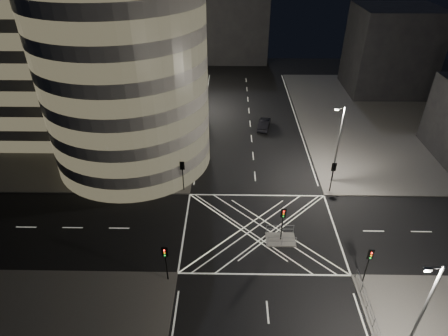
{
  "coord_description": "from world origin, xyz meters",
  "views": [
    {
      "loc": [
        -3.33,
        -29.54,
        27.26
      ],
      "look_at": [
        -3.94,
        7.31,
        3.0
      ],
      "focal_mm": 30.0,
      "sensor_mm": 36.0,
      "label": 1
    }
  ],
  "objects_px": {
    "traffic_signal_fr": "(333,172)",
    "street_lamp_left_far": "(193,79)",
    "central_island": "(280,240)",
    "street_lamp_right_near": "(420,315)",
    "traffic_signal_nr": "(369,260)",
    "traffic_signal_nl": "(165,258)",
    "street_lamp_left_near": "(181,130)",
    "traffic_signal_fl": "(183,171)",
    "traffic_signal_island": "(283,218)",
    "sedan": "(264,124)",
    "street_lamp_right_far": "(338,143)"
  },
  "relations": [
    {
      "from": "traffic_signal_nr",
      "to": "street_lamp_right_near",
      "type": "xyz_separation_m",
      "value": [
        0.64,
        -7.2,
        2.63
      ]
    },
    {
      "from": "street_lamp_left_near",
      "to": "street_lamp_right_near",
      "type": "height_order",
      "value": "same"
    },
    {
      "from": "traffic_signal_island",
      "to": "street_lamp_left_far",
      "type": "height_order",
      "value": "street_lamp_left_far"
    },
    {
      "from": "street_lamp_right_near",
      "to": "sedan",
      "type": "height_order",
      "value": "street_lamp_right_near"
    },
    {
      "from": "street_lamp_left_far",
      "to": "street_lamp_right_far",
      "type": "xyz_separation_m",
      "value": [
        18.87,
        -21.0,
        0.0
      ]
    },
    {
      "from": "traffic_signal_nl",
      "to": "street_lamp_right_far",
      "type": "relative_size",
      "value": 0.4
    },
    {
      "from": "central_island",
      "to": "traffic_signal_nr",
      "type": "bearing_deg",
      "value": -37.93
    },
    {
      "from": "traffic_signal_fr",
      "to": "sedan",
      "type": "bearing_deg",
      "value": 112.02
    },
    {
      "from": "traffic_signal_nr",
      "to": "traffic_signal_island",
      "type": "xyz_separation_m",
      "value": [
        -6.8,
        5.3,
        0.0
      ]
    },
    {
      "from": "central_island",
      "to": "traffic_signal_island",
      "type": "bearing_deg",
      "value": 0.0
    },
    {
      "from": "traffic_signal_fr",
      "to": "traffic_signal_island",
      "type": "bearing_deg",
      "value": -129.33
    },
    {
      "from": "traffic_signal_nl",
      "to": "street_lamp_left_near",
      "type": "height_order",
      "value": "street_lamp_left_near"
    },
    {
      "from": "traffic_signal_nl",
      "to": "street_lamp_left_near",
      "type": "distance_m",
      "value": 18.99
    },
    {
      "from": "traffic_signal_nr",
      "to": "street_lamp_left_near",
      "type": "xyz_separation_m",
      "value": [
        -18.24,
        18.8,
        2.63
      ]
    },
    {
      "from": "traffic_signal_fr",
      "to": "street_lamp_left_far",
      "type": "relative_size",
      "value": 0.4
    },
    {
      "from": "traffic_signal_fl",
      "to": "traffic_signal_fr",
      "type": "bearing_deg",
      "value": 0.0
    },
    {
      "from": "traffic_signal_fr",
      "to": "street_lamp_right_near",
      "type": "relative_size",
      "value": 0.4
    },
    {
      "from": "traffic_signal_fl",
      "to": "street_lamp_left_far",
      "type": "relative_size",
      "value": 0.4
    },
    {
      "from": "traffic_signal_nr",
      "to": "central_island",
      "type": "bearing_deg",
      "value": 142.07
    },
    {
      "from": "street_lamp_right_near",
      "to": "traffic_signal_fl",
      "type": "bearing_deg",
      "value": 131.24
    },
    {
      "from": "traffic_signal_fr",
      "to": "traffic_signal_nr",
      "type": "height_order",
      "value": "same"
    },
    {
      "from": "street_lamp_right_near",
      "to": "traffic_signal_nr",
      "type": "bearing_deg",
      "value": 95.04
    },
    {
      "from": "traffic_signal_nr",
      "to": "street_lamp_left_far",
      "type": "bearing_deg",
      "value": 116.36
    },
    {
      "from": "traffic_signal_nl",
      "to": "traffic_signal_fr",
      "type": "xyz_separation_m",
      "value": [
        17.6,
        13.6,
        0.0
      ]
    },
    {
      "from": "street_lamp_right_far",
      "to": "central_island",
      "type": "bearing_deg",
      "value": -125.3
    },
    {
      "from": "central_island",
      "to": "traffic_signal_nl",
      "type": "xyz_separation_m",
      "value": [
        -10.8,
        -5.3,
        2.84
      ]
    },
    {
      "from": "traffic_signal_island",
      "to": "street_lamp_right_near",
      "type": "bearing_deg",
      "value": -59.25
    },
    {
      "from": "central_island",
      "to": "street_lamp_left_near",
      "type": "xyz_separation_m",
      "value": [
        -11.44,
        13.5,
        5.47
      ]
    },
    {
      "from": "central_island",
      "to": "street_lamp_right_near",
      "type": "xyz_separation_m",
      "value": [
        7.44,
        -12.5,
        5.47
      ]
    },
    {
      "from": "traffic_signal_nr",
      "to": "street_lamp_right_near",
      "type": "distance_m",
      "value": 7.69
    },
    {
      "from": "sedan",
      "to": "central_island",
      "type": "bearing_deg",
      "value": 101.4
    },
    {
      "from": "traffic_signal_fr",
      "to": "street_lamp_right_near",
      "type": "xyz_separation_m",
      "value": [
        0.64,
        -20.8,
        2.63
      ]
    },
    {
      "from": "central_island",
      "to": "traffic_signal_nr",
      "type": "xyz_separation_m",
      "value": [
        6.8,
        -5.3,
        2.84
      ]
    },
    {
      "from": "central_island",
      "to": "traffic_signal_nl",
      "type": "distance_m",
      "value": 12.36
    },
    {
      "from": "central_island",
      "to": "street_lamp_right_near",
      "type": "height_order",
      "value": "street_lamp_right_near"
    },
    {
      "from": "traffic_signal_nr",
      "to": "street_lamp_right_near",
      "type": "relative_size",
      "value": 0.4
    },
    {
      "from": "traffic_signal_fl",
      "to": "street_lamp_left_near",
      "type": "height_order",
      "value": "street_lamp_left_near"
    },
    {
      "from": "traffic_signal_island",
      "to": "sedan",
      "type": "distance_m",
      "value": 24.97
    },
    {
      "from": "traffic_signal_fl",
      "to": "street_lamp_right_near",
      "type": "relative_size",
      "value": 0.4
    },
    {
      "from": "street_lamp_left_far",
      "to": "street_lamp_right_near",
      "type": "distance_m",
      "value": 47.88
    },
    {
      "from": "street_lamp_right_far",
      "to": "street_lamp_left_far",
      "type": "bearing_deg",
      "value": 131.94
    },
    {
      "from": "traffic_signal_fl",
      "to": "traffic_signal_island",
      "type": "distance_m",
      "value": 13.62
    },
    {
      "from": "street_lamp_right_near",
      "to": "sedan",
      "type": "bearing_deg",
      "value": 101.11
    },
    {
      "from": "traffic_signal_island",
      "to": "sedan",
      "type": "height_order",
      "value": "traffic_signal_island"
    },
    {
      "from": "sedan",
      "to": "street_lamp_left_far",
      "type": "bearing_deg",
      "value": -18.24
    },
    {
      "from": "sedan",
      "to": "traffic_signal_nr",
      "type": "bearing_deg",
      "value": 114.15
    },
    {
      "from": "traffic_signal_fl",
      "to": "street_lamp_left_near",
      "type": "xyz_separation_m",
      "value": [
        -0.64,
        5.2,
        2.63
      ]
    },
    {
      "from": "street_lamp_left_far",
      "to": "sedan",
      "type": "bearing_deg",
      "value": -29.86
    },
    {
      "from": "street_lamp_left_near",
      "to": "street_lamp_right_near",
      "type": "xyz_separation_m",
      "value": [
        18.87,
        -26.0,
        0.0
      ]
    },
    {
      "from": "street_lamp_left_near",
      "to": "traffic_signal_nr",
      "type": "bearing_deg",
      "value": -45.87
    }
  ]
}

